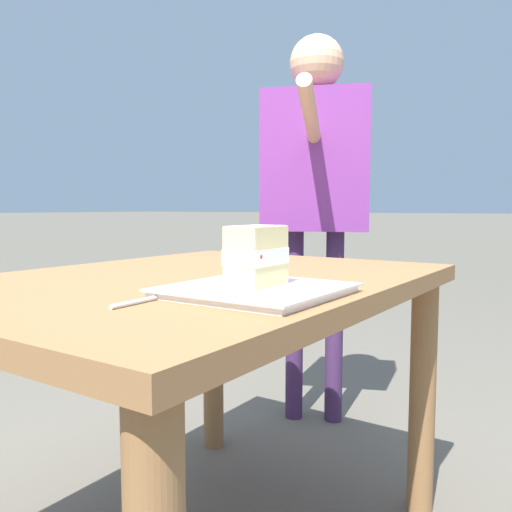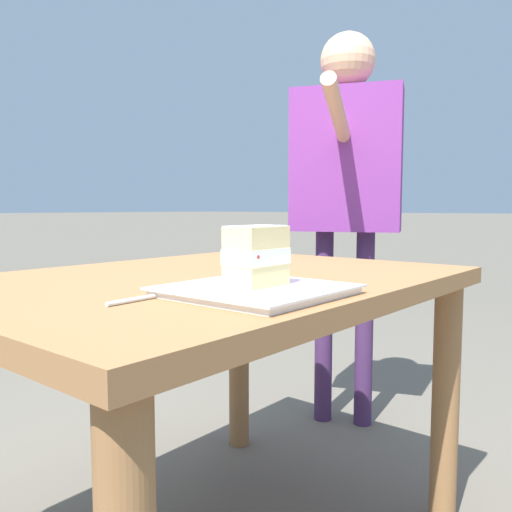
# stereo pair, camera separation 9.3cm
# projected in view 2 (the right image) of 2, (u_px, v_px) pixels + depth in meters

# --- Properties ---
(patio_table) EXTENTS (1.14, 0.85, 0.68)m
(patio_table) POSITION_uv_depth(u_px,v_px,m) (211.00, 320.00, 1.21)
(patio_table) COLOR olive
(patio_table) RESTS_ON ground
(dessert_plate) EXTENTS (0.28, 0.28, 0.02)m
(dessert_plate) POSITION_uv_depth(u_px,v_px,m) (256.00, 290.00, 0.93)
(dessert_plate) COLOR white
(dessert_plate) RESTS_ON patio_table
(cake_slice) EXTENTS (0.11, 0.08, 0.11)m
(cake_slice) POSITION_uv_depth(u_px,v_px,m) (256.00, 256.00, 0.93)
(cake_slice) COLOR #EAD18C
(cake_slice) RESTS_ON dessert_plate
(dessert_fork) EXTENTS (0.17, 0.03, 0.01)m
(dessert_fork) POSITION_uv_depth(u_px,v_px,m) (154.00, 296.00, 0.90)
(dessert_fork) COLOR silver
(dessert_fork) RESTS_ON patio_table
(diner_person) EXTENTS (0.56, 0.44, 1.48)m
(diner_person) POSITION_uv_depth(u_px,v_px,m) (346.00, 167.00, 1.99)
(diner_person) COLOR #452855
(diner_person) RESTS_ON ground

